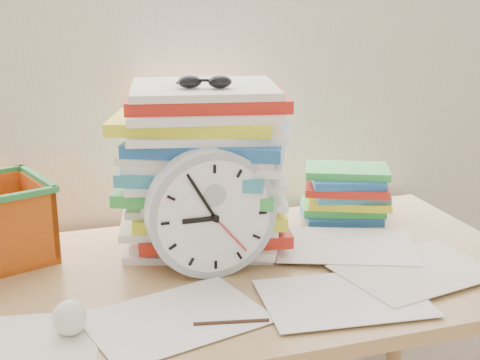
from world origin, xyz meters
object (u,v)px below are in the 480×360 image
object	(u,v)px
paper_stack	(204,168)
book_stack	(345,193)
desk	(213,305)
clock	(211,213)

from	to	relation	value
paper_stack	book_stack	distance (m)	0.42
book_stack	desk	bearing A→B (deg)	-151.75
desk	paper_stack	bearing A→B (deg)	80.69
paper_stack	book_stack	world-z (taller)	paper_stack
clock	book_stack	bearing A→B (deg)	27.85
desk	book_stack	distance (m)	0.50
desk	clock	distance (m)	0.21
desk	book_stack	size ratio (longest dim) A/B	5.95
paper_stack	clock	xyz separation A→B (m)	(-0.03, -0.16, -0.05)
desk	clock	world-z (taller)	clock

